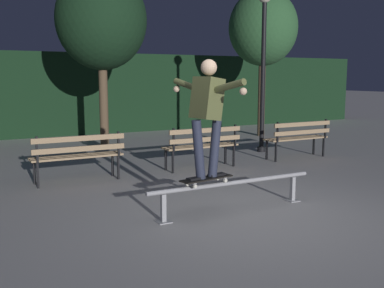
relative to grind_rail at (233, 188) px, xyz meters
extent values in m
plane|color=#ADAAA8|center=(0.00, -0.25, -0.33)|extent=(90.00, 90.00, 0.00)
cube|color=black|center=(0.00, 9.82, 0.97)|extent=(24.00, 1.20, 2.61)
cylinder|color=#9E9EA3|center=(0.00, 0.00, 0.07)|extent=(2.60, 0.06, 0.06)
cube|color=#9E9EA3|center=(-1.07, 0.00, -0.15)|extent=(0.06, 0.06, 0.37)
cube|color=#9E9EA3|center=(-1.07, 0.00, -0.32)|extent=(0.18, 0.18, 0.01)
cube|color=#9E9EA3|center=(1.07, 0.00, -0.15)|extent=(0.06, 0.06, 0.37)
cube|color=#9E9EA3|center=(1.07, 0.00, -0.32)|extent=(0.18, 0.18, 0.01)
cube|color=black|center=(-0.43, 0.00, 0.18)|extent=(0.80, 0.33, 0.02)
cube|color=black|center=(-0.43, 0.00, 0.19)|extent=(0.79, 0.32, 0.00)
cube|color=#9E9EA3|center=(-0.17, 0.05, 0.16)|extent=(0.08, 0.18, 0.02)
cube|color=#9E9EA3|center=(-0.69, -0.05, 0.16)|extent=(0.08, 0.18, 0.02)
cylinder|color=beige|center=(-0.15, -0.03, 0.12)|extent=(0.06, 0.04, 0.05)
cylinder|color=beige|center=(-0.18, 0.13, 0.12)|extent=(0.06, 0.04, 0.05)
cylinder|color=beige|center=(-0.67, -0.13, 0.12)|extent=(0.06, 0.04, 0.05)
cylinder|color=beige|center=(-0.70, 0.03, 0.12)|extent=(0.06, 0.04, 0.05)
cube|color=black|center=(-0.25, 0.03, 0.20)|extent=(0.27, 0.14, 0.03)
cube|color=black|center=(-0.60, -0.03, 0.20)|extent=(0.27, 0.14, 0.03)
cylinder|color=#282D42|center=(-0.29, 0.02, 0.58)|extent=(0.22, 0.16, 0.79)
cylinder|color=#282D42|center=(-0.57, -0.02, 0.58)|extent=(0.22, 0.16, 0.79)
cube|color=brown|center=(-0.43, 0.00, 1.24)|extent=(0.39, 0.41, 0.57)
cylinder|color=brown|center=(-0.36, -0.37, 1.40)|extent=(0.19, 0.61, 0.21)
cylinder|color=brown|center=(-0.49, 0.37, 1.40)|extent=(0.19, 0.61, 0.21)
sphere|color=beige|center=(-0.31, -0.65, 1.35)|extent=(0.09, 0.09, 0.09)
sphere|color=beige|center=(-0.54, 0.65, 1.35)|extent=(0.09, 0.09, 0.09)
sphere|color=beige|center=(-0.40, 0.01, 1.64)|extent=(0.21, 0.21, 0.21)
cube|color=black|center=(-0.74, 2.96, -0.11)|extent=(0.04, 0.04, 0.44)
cube|color=black|center=(-0.74, 2.64, -0.11)|extent=(0.04, 0.04, 0.44)
cube|color=black|center=(-0.74, 2.60, 0.33)|extent=(0.04, 0.04, 0.44)
cube|color=black|center=(-2.15, 2.95, -0.11)|extent=(0.04, 0.04, 0.44)
cube|color=black|center=(-2.14, 2.63, -0.11)|extent=(0.04, 0.04, 0.44)
cube|color=black|center=(-2.14, 2.59, 0.33)|extent=(0.04, 0.04, 0.44)
cube|color=#A38460|center=(-1.44, 2.93, 0.13)|extent=(1.60, 0.10, 0.04)
cube|color=#A38460|center=(-1.44, 2.79, 0.13)|extent=(1.60, 0.10, 0.04)
cube|color=#A38460|center=(-1.44, 2.65, 0.13)|extent=(1.60, 0.10, 0.04)
cube|color=#A38460|center=(-1.44, 2.58, 0.29)|extent=(1.60, 0.04, 0.09)
cube|color=#A38460|center=(-1.44, 2.58, 0.47)|extent=(1.60, 0.04, 0.09)
cube|color=black|center=(1.77, 2.96, -0.11)|extent=(0.04, 0.04, 0.44)
cube|color=black|center=(1.77, 2.64, -0.11)|extent=(0.04, 0.04, 0.44)
cube|color=black|center=(1.77, 2.60, 0.33)|extent=(0.04, 0.04, 0.44)
cube|color=black|center=(0.36, 2.95, -0.11)|extent=(0.04, 0.04, 0.44)
cube|color=black|center=(0.36, 2.63, -0.11)|extent=(0.04, 0.04, 0.44)
cube|color=black|center=(0.36, 2.59, 0.33)|extent=(0.04, 0.04, 0.44)
cube|color=#A38460|center=(1.07, 2.93, 0.13)|extent=(1.60, 0.10, 0.04)
cube|color=#A38460|center=(1.07, 2.79, 0.13)|extent=(1.60, 0.10, 0.04)
cube|color=#A38460|center=(1.07, 2.65, 0.13)|extent=(1.60, 0.10, 0.04)
cube|color=#A38460|center=(1.07, 2.58, 0.29)|extent=(1.60, 0.04, 0.09)
cube|color=#A38460|center=(1.07, 2.58, 0.47)|extent=(1.60, 0.04, 0.09)
cube|color=black|center=(4.28, 2.96, -0.11)|extent=(0.04, 0.04, 0.44)
cube|color=black|center=(4.28, 2.64, -0.11)|extent=(0.04, 0.04, 0.44)
cube|color=black|center=(4.28, 2.60, 0.33)|extent=(0.04, 0.04, 0.44)
cube|color=black|center=(2.87, 2.95, -0.11)|extent=(0.04, 0.04, 0.44)
cube|color=black|center=(2.87, 2.63, -0.11)|extent=(0.04, 0.04, 0.44)
cube|color=black|center=(2.87, 2.59, 0.33)|extent=(0.04, 0.04, 0.44)
cube|color=#A38460|center=(3.57, 2.93, 0.13)|extent=(1.60, 0.10, 0.04)
cube|color=#A38460|center=(3.57, 2.79, 0.13)|extent=(1.60, 0.10, 0.04)
cube|color=#A38460|center=(3.57, 2.65, 0.13)|extent=(1.60, 0.10, 0.04)
cube|color=#A38460|center=(3.57, 2.58, 0.29)|extent=(1.60, 0.04, 0.09)
cube|color=#A38460|center=(3.57, 2.58, 0.47)|extent=(1.60, 0.04, 0.09)
cylinder|color=brown|center=(5.31, 6.41, 0.89)|extent=(0.22, 0.22, 2.44)
ellipsoid|color=#2D5B33|center=(5.31, 6.41, 3.01)|extent=(2.11, 2.11, 2.32)
cylinder|color=brown|center=(0.14, 6.16, 0.82)|extent=(0.22, 0.22, 2.29)
ellipsoid|color=black|center=(0.14, 6.16, 2.92)|extent=(2.25, 2.25, 2.48)
cylinder|color=black|center=(3.43, 3.89, 1.47)|extent=(0.11, 0.11, 3.60)
cylinder|color=black|center=(3.43, 3.89, -0.27)|extent=(0.20, 0.20, 0.12)
camera|label=1|loc=(-3.43, -5.12, 1.52)|focal=42.68mm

